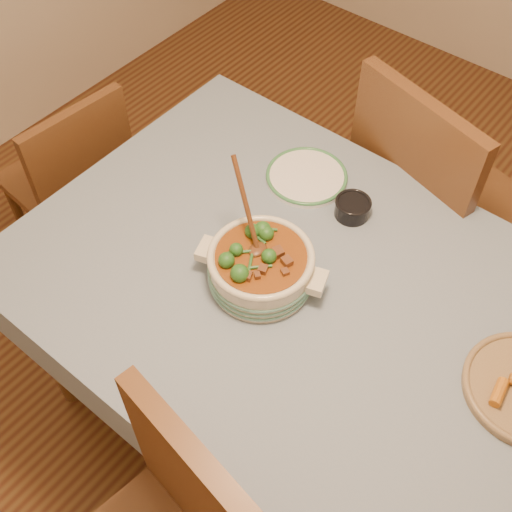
{
  "coord_description": "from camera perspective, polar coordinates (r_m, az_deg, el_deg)",
  "views": [
    {
      "loc": [
        0.42,
        -0.82,
        2.1
      ],
      "look_at": [
        -0.2,
        -0.05,
        0.85
      ],
      "focal_mm": 45.0,
      "sensor_mm": 36.0,
      "label": 1
    }
  ],
  "objects": [
    {
      "name": "dining_table",
      "position": [
        1.71,
        6.29,
        -5.98
      ],
      "size": [
        1.68,
        1.08,
        0.76
      ],
      "color": "brown",
      "rests_on": "floor"
    },
    {
      "name": "chair_far",
      "position": [
        2.19,
        14.84,
        5.41
      ],
      "size": [
        0.58,
        0.58,
        1.01
      ],
      "rotation": [
        0.0,
        0.0,
        2.88
      ],
      "color": "brown",
      "rests_on": "floor"
    },
    {
      "name": "stew_casserole",
      "position": [
        1.61,
        0.43,
        -0.8
      ],
      "size": [
        0.34,
        0.33,
        0.32
      ],
      "rotation": [
        0.0,
        0.0,
        0.32
      ],
      "color": "beige",
      "rests_on": "dining_table"
    },
    {
      "name": "floor",
      "position": [
        2.3,
        4.81,
        -14.84
      ],
      "size": [
        4.5,
        4.5,
        0.0
      ],
      "primitive_type": "plane",
      "color": "#452213",
      "rests_on": "ground"
    },
    {
      "name": "condiment_bowl",
      "position": [
        1.81,
        8.58,
        4.33
      ],
      "size": [
        0.1,
        0.1,
        0.05
      ],
      "rotation": [
        0.0,
        0.0,
        0.04
      ],
      "color": "black",
      "rests_on": "dining_table"
    },
    {
      "name": "chair_left",
      "position": [
        2.4,
        -15.75,
        6.67
      ],
      "size": [
        0.42,
        0.42,
        0.82
      ],
      "rotation": [
        0.0,
        0.0,
        -1.66
      ],
      "color": "brown",
      "rests_on": "floor"
    },
    {
      "name": "white_plate",
      "position": [
        1.9,
        4.52,
        7.06
      ],
      "size": [
        0.27,
        0.27,
        0.02
      ],
      "rotation": [
        0.0,
        0.0,
        0.12
      ],
      "color": "white",
      "rests_on": "dining_table"
    }
  ]
}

